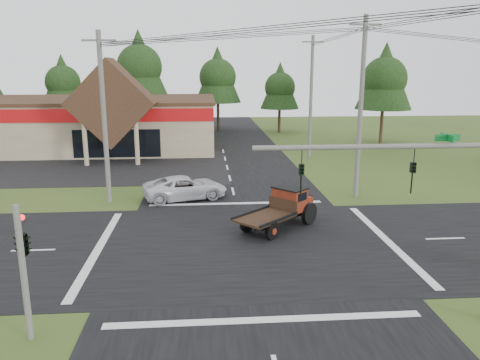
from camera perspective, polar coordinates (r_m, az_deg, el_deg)
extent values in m
plane|color=#384C1B|center=(22.82, 0.73, -7.89)|extent=(120.00, 120.00, 0.00)
cube|color=black|center=(22.81, 0.73, -7.86)|extent=(12.00, 120.00, 0.02)
cube|color=black|center=(22.81, 0.73, -7.86)|extent=(120.00, 12.00, 0.02)
cube|color=black|center=(42.75, -20.74, 1.42)|extent=(28.00, 14.00, 0.02)
cube|color=#9B8469|center=(53.38, -19.81, 6.46)|extent=(30.00, 15.00, 5.00)
cube|color=#381F17|center=(53.16, -20.03, 9.18)|extent=(30.40, 15.40, 0.30)
cube|color=#970B0D|center=(46.02, -22.40, 7.24)|extent=(30.00, 0.12, 1.20)
cube|color=#381F17|center=(43.52, -15.30, 9.06)|extent=(7.78, 4.00, 7.78)
cylinder|color=#9B8469|center=(42.70, -18.35, 4.31)|extent=(0.40, 0.40, 4.00)
cylinder|color=#9B8469|center=(41.86, -12.48, 4.50)|extent=(0.40, 0.40, 4.00)
cube|color=black|center=(44.90, -14.77, 4.32)|extent=(8.00, 0.08, 2.60)
cylinder|color=#595651|center=(14.88, 17.07, 3.92)|extent=(8.00, 0.16, 0.16)
imported|color=black|center=(15.46, 20.27, 0.24)|extent=(0.16, 0.20, 1.00)
imported|color=black|center=(14.36, 7.46, 0.00)|extent=(0.16, 0.20, 1.00)
cube|color=#0C6626|center=(15.68, 23.97, 4.75)|extent=(0.80, 0.04, 0.22)
cylinder|color=#595651|center=(15.97, -24.88, -10.37)|extent=(0.20, 0.20, 4.40)
imported|color=black|center=(15.64, -25.17, -5.03)|extent=(0.53, 2.48, 1.00)
sphere|color=#FF0C0C|center=(15.71, -25.06, -4.16)|extent=(0.18, 0.18, 0.18)
cylinder|color=#595651|center=(29.94, -16.23, 7.09)|extent=(0.30, 0.30, 10.50)
cube|color=#595651|center=(29.83, -16.84, 15.99)|extent=(2.00, 0.12, 0.12)
cylinder|color=#595651|center=(30.91, 14.48, 8.31)|extent=(0.30, 0.30, 11.50)
cube|color=#595651|center=(30.91, 15.07, 17.85)|extent=(2.00, 0.12, 0.12)
cylinder|color=#595651|center=(44.37, 8.64, 9.84)|extent=(0.30, 0.30, 11.20)
cube|color=#595651|center=(44.34, 8.88, 16.30)|extent=(2.00, 0.12, 0.12)
cylinder|color=#332316|center=(66.02, -20.44, 6.96)|extent=(0.36, 0.36, 3.50)
cone|color=black|center=(65.71, -20.81, 11.33)|extent=(5.60, 5.60, 6.60)
sphere|color=black|center=(65.72, -20.79, 11.07)|extent=(4.40, 4.40, 4.40)
cylinder|color=#332316|center=(62.97, -11.88, 7.72)|extent=(0.36, 0.36, 4.55)
cone|color=black|center=(62.68, -12.17, 13.69)|extent=(7.28, 7.28, 8.58)
sphere|color=black|center=(62.68, -12.16, 13.34)|extent=(5.72, 5.72, 5.72)
cylinder|color=#332316|center=(63.51, -2.69, 7.72)|extent=(0.36, 0.36, 3.85)
cone|color=black|center=(63.19, -2.74, 12.73)|extent=(6.16, 6.16, 7.26)
sphere|color=black|center=(63.20, -2.74, 12.43)|extent=(4.84, 4.84, 4.84)
cylinder|color=#332316|center=(62.32, 4.81, 7.25)|extent=(0.36, 0.36, 3.15)
cone|color=black|center=(62.00, 4.89, 11.43)|extent=(5.04, 5.04, 5.94)
sphere|color=black|center=(62.01, 4.88, 11.18)|extent=(3.96, 3.96, 3.96)
cylinder|color=#332316|center=(55.27, 16.85, 6.29)|extent=(0.36, 0.36, 3.85)
cone|color=black|center=(54.91, 17.25, 12.04)|extent=(6.16, 6.16, 7.26)
sphere|color=black|center=(54.91, 17.22, 11.70)|extent=(4.84, 4.84, 4.84)
imported|color=silver|center=(30.59, -6.69, -0.92)|extent=(5.85, 3.82, 1.50)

